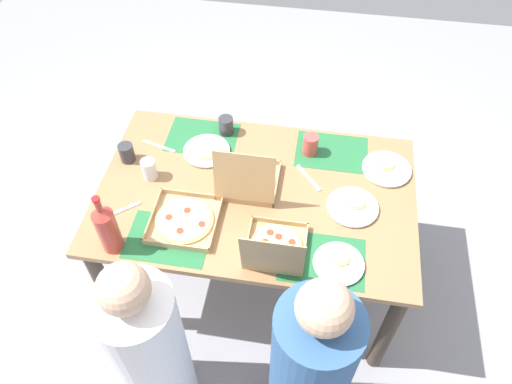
% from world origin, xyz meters
% --- Properties ---
extents(ground_plane, '(6.00, 6.00, 0.00)m').
position_xyz_m(ground_plane, '(0.00, 0.00, 0.00)').
color(ground_plane, gray).
extents(dining_table, '(1.49, 0.95, 0.75)m').
position_xyz_m(dining_table, '(0.00, 0.00, 0.64)').
color(dining_table, '#3F3328').
rests_on(dining_table, ground_plane).
extents(placemat_near_left, '(0.36, 0.26, 0.00)m').
position_xyz_m(placemat_near_left, '(-0.33, -0.32, 0.75)').
color(placemat_near_left, '#236638').
rests_on(placemat_near_left, dining_table).
extents(placemat_near_right, '(0.36, 0.26, 0.00)m').
position_xyz_m(placemat_near_right, '(0.33, -0.32, 0.75)').
color(placemat_near_right, '#236638').
rests_on(placemat_near_right, dining_table).
extents(placemat_far_left, '(0.36, 0.26, 0.00)m').
position_xyz_m(placemat_far_left, '(-0.33, 0.32, 0.75)').
color(placemat_far_left, '#236638').
rests_on(placemat_far_left, dining_table).
extents(placemat_far_right, '(0.36, 0.26, 0.00)m').
position_xyz_m(placemat_far_right, '(0.33, 0.32, 0.75)').
color(placemat_far_right, '#236638').
rests_on(placemat_far_right, dining_table).
extents(pizza_box_center, '(0.27, 0.28, 0.31)m').
position_xyz_m(pizza_box_center, '(0.04, -0.02, 0.80)').
color(pizza_box_center, tan).
rests_on(pizza_box_center, dining_table).
extents(pizza_box_corner_right, '(0.30, 0.30, 0.04)m').
position_xyz_m(pizza_box_corner_right, '(0.29, 0.22, 0.76)').
color(pizza_box_corner_right, tan).
rests_on(pizza_box_corner_right, dining_table).
extents(pizza_box_edge_far, '(0.25, 0.30, 0.29)m').
position_xyz_m(pizza_box_edge_far, '(-0.13, 0.33, 0.79)').
color(pizza_box_edge_far, tan).
rests_on(pizza_box_edge_far, dining_table).
extents(plate_near_right, '(0.24, 0.24, 0.03)m').
position_xyz_m(plate_near_right, '(-0.61, -0.24, 0.76)').
color(plate_near_right, white).
rests_on(plate_near_right, dining_table).
extents(plate_far_right, '(0.21, 0.21, 0.03)m').
position_xyz_m(plate_far_right, '(-0.40, 0.34, 0.76)').
color(plate_far_right, white).
rests_on(plate_far_right, dining_table).
extents(plate_middle, '(0.24, 0.24, 0.03)m').
position_xyz_m(plate_middle, '(-0.45, 0.02, 0.76)').
color(plate_middle, white).
rests_on(plate_middle, dining_table).
extents(plate_far_left, '(0.23, 0.23, 0.03)m').
position_xyz_m(plate_far_left, '(0.29, -0.22, 0.76)').
color(plate_far_left, white).
rests_on(plate_far_left, dining_table).
extents(soda_bottle, '(0.09, 0.09, 0.32)m').
position_xyz_m(soda_bottle, '(0.56, 0.40, 0.88)').
color(soda_bottle, '#B2382D').
rests_on(soda_bottle, dining_table).
extents(cup_spare, '(0.07, 0.07, 0.11)m').
position_xyz_m(cup_spare, '(0.52, -0.01, 0.80)').
color(cup_spare, silver).
rests_on(cup_spare, dining_table).
extents(cup_clear_right, '(0.07, 0.07, 0.10)m').
position_xyz_m(cup_clear_right, '(0.66, -0.11, 0.80)').
color(cup_clear_right, '#333338').
rests_on(cup_clear_right, dining_table).
extents(cup_red, '(0.08, 0.08, 0.11)m').
position_xyz_m(cup_red, '(-0.22, -0.30, 0.80)').
color(cup_red, '#BF4742').
rests_on(cup_red, dining_table).
extents(cup_dark, '(0.08, 0.08, 0.10)m').
position_xyz_m(cup_dark, '(0.22, -0.38, 0.80)').
color(cup_dark, '#333338').
rests_on(cup_dark, dining_table).
extents(fork_by_far_left, '(0.19, 0.07, 0.00)m').
position_xyz_m(fork_by_far_left, '(0.54, -0.22, 0.75)').
color(fork_by_far_left, '#B7B7BC').
rests_on(fork_by_far_left, dining_table).
extents(fork_by_near_right, '(0.16, 0.13, 0.00)m').
position_xyz_m(fork_by_near_right, '(0.59, 0.21, 0.75)').
color(fork_by_near_right, '#B7B7BC').
rests_on(fork_by_near_right, dining_table).
extents(fork_by_far_right, '(0.13, 0.16, 0.00)m').
position_xyz_m(fork_by_far_right, '(-0.24, -0.13, 0.75)').
color(fork_by_far_right, '#B7B7BC').
rests_on(fork_by_far_right, dining_table).
extents(diner_left_seat, '(0.32, 0.32, 1.21)m').
position_xyz_m(diner_left_seat, '(-0.33, 0.73, 0.54)').
color(diner_left_seat, '#33598C').
rests_on(diner_left_seat, ground_plane).
extents(diner_right_seat, '(0.32, 0.32, 1.13)m').
position_xyz_m(diner_right_seat, '(0.33, 0.73, 0.51)').
color(diner_right_seat, white).
rests_on(diner_right_seat, ground_plane).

